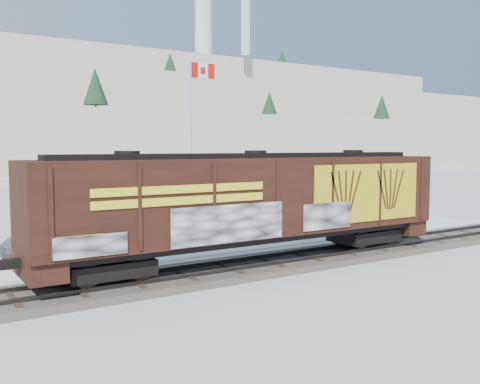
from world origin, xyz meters
TOP-DOWN VIEW (x-y plane):
  - ground at (0.00, 0.00)m, footprint 500.00×500.00m
  - rail_track at (0.00, 0.00)m, footprint 50.00×3.40m
  - parking_strip at (0.00, 7.50)m, footprint 40.00×8.00m
  - hopper_railcar at (-0.56, -0.01)m, footprint 18.31×3.06m
  - flagpole at (3.62, 13.45)m, footprint 2.30×0.90m
  - car_silver at (-7.70, 6.21)m, footprint 4.50×2.43m
  - car_white at (1.67, 7.55)m, footprint 5.33×3.07m
  - car_dark at (8.43, 6.32)m, footprint 5.27×2.22m

SIDE VIEW (x-z plane):
  - ground at x=0.00m, z-range 0.00..0.00m
  - parking_strip at x=0.00m, z-range 0.00..0.03m
  - rail_track at x=0.00m, z-range -0.07..0.36m
  - car_silver at x=-7.70m, z-range 0.03..1.48m
  - car_dark at x=8.43m, z-range 0.03..1.55m
  - car_white at x=1.67m, z-range 0.03..1.69m
  - hopper_railcar at x=-0.56m, z-range 0.69..5.09m
  - flagpole at x=3.62m, z-range -1.46..9.35m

